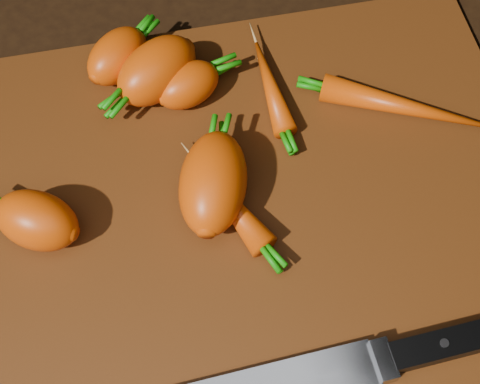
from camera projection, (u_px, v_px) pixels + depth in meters
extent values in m
cube|color=black|center=(242.00, 222.00, 0.56)|extent=(2.00, 2.00, 0.01)
cube|color=#572A0D|center=(242.00, 216.00, 0.55)|extent=(0.50, 0.40, 0.01)
ellipsoid|color=#E44D0B|center=(117.00, 56.00, 0.59)|extent=(0.08, 0.07, 0.04)
ellipsoid|color=#E44D0B|center=(37.00, 220.00, 0.51)|extent=(0.08, 0.07, 0.05)
ellipsoid|color=#E44D0B|center=(213.00, 183.00, 0.52)|extent=(0.08, 0.10, 0.05)
ellipsoid|color=#E44D0B|center=(157.00, 71.00, 0.58)|extent=(0.09, 0.09, 0.05)
ellipsoid|color=#E44D0B|center=(188.00, 85.00, 0.58)|extent=(0.07, 0.06, 0.04)
ellipsoid|color=#E44D0B|center=(270.00, 86.00, 0.59)|extent=(0.02, 0.10, 0.02)
ellipsoid|color=#E44D0B|center=(403.00, 106.00, 0.58)|extent=(0.14, 0.09, 0.03)
ellipsoid|color=#E44D0B|center=(230.00, 204.00, 0.53)|extent=(0.06, 0.09, 0.02)
cube|color=black|center=(335.00, 373.00, 0.47)|extent=(0.11, 0.03, 0.02)
cylinder|color=#B2B2B7|center=(313.00, 376.00, 0.47)|extent=(0.01, 0.01, 0.00)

